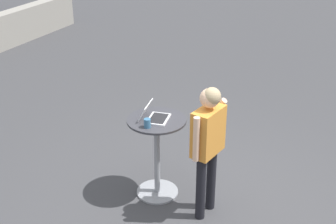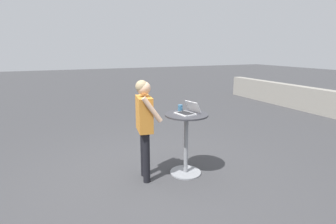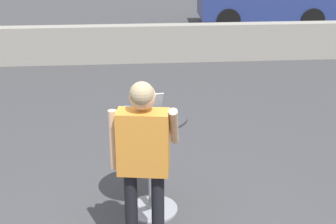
{
  "view_description": "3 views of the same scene",
  "coord_description": "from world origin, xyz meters",
  "px_view_note": "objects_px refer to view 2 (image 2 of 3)",
  "views": [
    {
      "loc": [
        -4.23,
        -1.63,
        3.47
      ],
      "look_at": [
        -0.08,
        0.41,
        1.22
      ],
      "focal_mm": 50.0,
      "sensor_mm": 36.0,
      "label": 1
    },
    {
      "loc": [
        3.63,
        -1.31,
        2.04
      ],
      "look_at": [
        0.04,
        0.29,
        1.09
      ],
      "focal_mm": 28.0,
      "sensor_mm": 36.0,
      "label": 2
    },
    {
      "loc": [
        -0.15,
        -3.48,
        2.65
      ],
      "look_at": [
        0.19,
        0.43,
        1.14
      ],
      "focal_mm": 50.0,
      "sensor_mm": 36.0,
      "label": 3
    }
  ],
  "objects_px": {
    "cafe_table": "(186,138)",
    "laptop": "(188,111)",
    "standing_person": "(144,118)",
    "coffee_mug": "(180,108)"
  },
  "relations": [
    {
      "from": "standing_person",
      "to": "cafe_table",
      "type": "bearing_deg",
      "value": 81.74
    },
    {
      "from": "laptop",
      "to": "standing_person",
      "type": "distance_m",
      "value": 0.72
    },
    {
      "from": "coffee_mug",
      "to": "standing_person",
      "type": "relative_size",
      "value": 0.07
    },
    {
      "from": "cafe_table",
      "to": "laptop",
      "type": "relative_size",
      "value": 2.77
    },
    {
      "from": "cafe_table",
      "to": "coffee_mug",
      "type": "distance_m",
      "value": 0.5
    },
    {
      "from": "coffee_mug",
      "to": "standing_person",
      "type": "bearing_deg",
      "value": -79.66
    },
    {
      "from": "cafe_table",
      "to": "coffee_mug",
      "type": "height_order",
      "value": "coffee_mug"
    },
    {
      "from": "laptop",
      "to": "standing_person",
      "type": "height_order",
      "value": "standing_person"
    },
    {
      "from": "laptop",
      "to": "standing_person",
      "type": "bearing_deg",
      "value": -97.15
    },
    {
      "from": "cafe_table",
      "to": "coffee_mug",
      "type": "xyz_separation_m",
      "value": [
        -0.22,
        -0.0,
        0.45
      ]
    }
  ]
}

